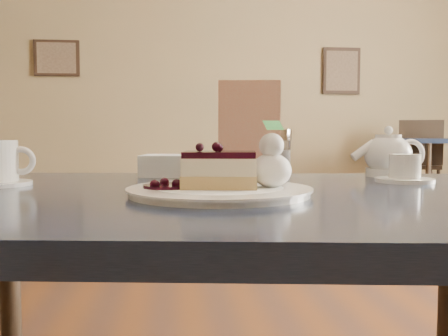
{
  "coord_description": "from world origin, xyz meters",
  "views": [
    {
      "loc": [
        -0.23,
        -0.86,
        0.86
      ],
      "look_at": [
        -0.16,
        -0.11,
        0.81
      ],
      "focal_mm": 40.0,
      "sensor_mm": 36.0,
      "label": 1
    }
  ],
  "objects": [
    {
      "name": "sugar_shaker",
      "position": [
        0.02,
        0.29,
        0.81
      ],
      "size": [
        0.06,
        0.06,
        0.11
      ],
      "color": "white",
      "rests_on": "main_table"
    },
    {
      "name": "dessert_plate",
      "position": [
        -0.16,
        -0.04,
        0.76
      ],
      "size": [
        0.3,
        0.3,
        0.01
      ],
      "primitive_type": "cylinder",
      "color": "white",
      "rests_on": "main_table"
    },
    {
      "name": "main_table",
      "position": [
        -0.15,
        0.01,
        0.68
      ],
      "size": [
        1.31,
        0.97,
        0.76
      ],
      "rotation": [
        0.0,
        0.0,
        -0.14
      ],
      "color": "#1E253C",
      "rests_on": "ground"
    },
    {
      "name": "cheesecake_slice",
      "position": [
        -0.16,
        -0.04,
        0.8
      ],
      "size": [
        0.13,
        0.1,
        0.06
      ],
      "rotation": [
        0.0,
        0.0,
        -0.14
      ],
      "color": "tan",
      "rests_on": "dessert_plate"
    },
    {
      "name": "whipped_cream",
      "position": [
        -0.07,
        -0.05,
        0.8
      ],
      "size": [
        0.07,
        0.07,
        0.06
      ],
      "color": "white",
      "rests_on": "dessert_plate"
    },
    {
      "name": "napkin_stack",
      "position": [
        -0.24,
        0.35,
        0.78
      ],
      "size": [
        0.14,
        0.14,
        0.05
      ],
      "primitive_type": "cube",
      "rotation": [
        0.0,
        0.0,
        -0.14
      ],
      "color": "white",
      "rests_on": "main_table"
    },
    {
      "name": "tea_set",
      "position": [
        0.27,
        0.24,
        0.8
      ],
      "size": [
        0.16,
        0.25,
        0.11
      ],
      "color": "white",
      "rests_on": "main_table"
    },
    {
      "name": "menu_card",
      "position": [
        -0.06,
        0.27,
        0.87
      ],
      "size": [
        0.14,
        0.05,
        0.22
      ],
      "primitive_type": "cube",
      "rotation": [
        0.0,
        0.0,
        -0.14
      ],
      "color": "beige",
      "rests_on": "main_table"
    },
    {
      "name": "berry_sauce",
      "position": [
        -0.24,
        -0.04,
        0.77
      ],
      "size": [
        0.08,
        0.08,
        0.01
      ],
      "primitive_type": "cylinder",
      "color": "black",
      "rests_on": "dessert_plate"
    }
  ]
}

